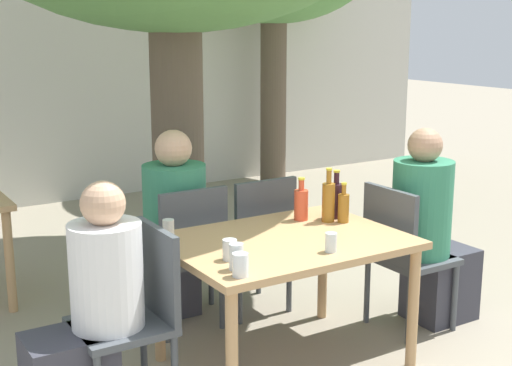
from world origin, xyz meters
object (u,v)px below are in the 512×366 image
object	(u,v)px
soda_bottle_0	(301,204)
drinking_glass_4	(240,265)
person_seated_1	(430,236)
amber_bottle_1	(343,207)
person_seated_0	(90,318)
drinking_glass_0	(169,229)
wine_bottle_2	(336,199)
drinking_glass_2	(331,242)
person_seated_2	(170,233)
drinking_glass_1	(230,250)
patio_chair_2	(186,249)
patio_chair_3	(256,236)
drinking_glass_3	(236,257)
dining_table_front	(285,253)
patio_chair_0	(137,308)
patio_chair_1	(402,249)
amber_bottle_3	(328,201)

from	to	relation	value
soda_bottle_0	drinking_glass_4	bearing A→B (deg)	-141.28
person_seated_1	amber_bottle_1	distance (m)	0.68
person_seated_0	drinking_glass_0	world-z (taller)	person_seated_0
wine_bottle_2	drinking_glass_2	size ratio (longest dim) A/B	2.90
person_seated_2	drinking_glass_1	distance (m)	1.12
patio_chair_2	patio_chair_3	size ratio (longest dim) A/B	1.00
drinking_glass_1	drinking_glass_0	bearing A→B (deg)	102.85
person_seated_2	drinking_glass_0	xyz separation A→B (m)	(-0.29, -0.60, 0.22)
soda_bottle_0	drinking_glass_2	bearing A→B (deg)	-111.07
person_seated_0	wine_bottle_2	xyz separation A→B (m)	(1.60, 0.19, 0.32)
patio_chair_2	wine_bottle_2	xyz separation A→B (m)	(0.75, -0.51, 0.32)
patio_chair_3	drinking_glass_3	distance (m)	1.26
dining_table_front	wine_bottle_2	size ratio (longest dim) A/B	4.37
patio_chair_3	patio_chair_0	bearing A→B (deg)	32.08
dining_table_front	drinking_glass_1	distance (m)	0.48
person_seated_0	dining_table_front	bearing A→B (deg)	90.00
patio_chair_3	drinking_glass_0	xyz separation A→B (m)	(-0.79, -0.38, 0.27)
person_seated_1	person_seated_2	world-z (taller)	person_seated_1
soda_bottle_0	patio_chair_2	bearing A→B (deg)	140.78
dining_table_front	person_seated_2	bearing A→B (deg)	105.24
patio_chair_1	person_seated_2	world-z (taller)	person_seated_2
dining_table_front	patio_chair_3	world-z (taller)	patio_chair_3
patio_chair_2	drinking_glass_1	bearing A→B (deg)	78.16
amber_bottle_3	wine_bottle_2	bearing A→B (deg)	25.85
person_seated_2	drinking_glass_4	size ratio (longest dim) A/B	11.28
patio_chair_0	drinking_glass_4	xyz separation A→B (m)	(0.36, -0.38, 0.27)
person_seated_2	drinking_glass_2	size ratio (longest dim) A/B	12.45
person_seated_0	soda_bottle_0	world-z (taller)	person_seated_0
wine_bottle_2	drinking_glass_3	bearing A→B (deg)	-153.72
drinking_glass_2	drinking_glass_3	distance (m)	0.54
amber_bottle_3	drinking_glass_4	size ratio (longest dim) A/B	2.91
person_seated_0	patio_chair_0	bearing A→B (deg)	90.00
amber_bottle_3	drinking_glass_4	distance (m)	1.05
soda_bottle_0	drinking_glass_0	bearing A→B (deg)	175.47
drinking_glass_4	amber_bottle_1	bearing A→B (deg)	25.48
person_seated_1	drinking_glass_0	xyz separation A→B (m)	(-1.63, 0.32, 0.22)
patio_chair_0	patio_chair_3	distance (m)	1.32
person_seated_1	person_seated_2	xyz separation A→B (m)	(-1.35, 0.93, -0.00)
drinking_glass_3	drinking_glass_4	xyz separation A→B (m)	(-0.03, -0.09, -0.01)
patio_chair_1	wine_bottle_2	size ratio (longest dim) A/B	3.17
wine_bottle_2	amber_bottle_3	world-z (taller)	amber_bottle_3
patio_chair_3	drinking_glass_0	distance (m)	0.92
patio_chair_2	person_seated_1	xyz separation A→B (m)	(1.35, -0.70, 0.05)
soda_bottle_0	drinking_glass_1	world-z (taller)	soda_bottle_0
dining_table_front	wine_bottle_2	distance (m)	0.57
person_seated_0	drinking_glass_2	xyz separation A→B (m)	(1.17, -0.31, 0.26)
person_seated_1	drinking_glass_0	size ratio (longest dim) A/B	11.62
dining_table_front	patio_chair_0	bearing A→B (deg)	180.00
amber_bottle_3	drinking_glass_3	world-z (taller)	amber_bottle_3
dining_table_front	amber_bottle_3	distance (m)	0.48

